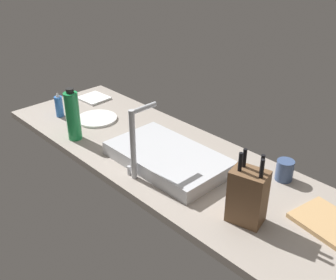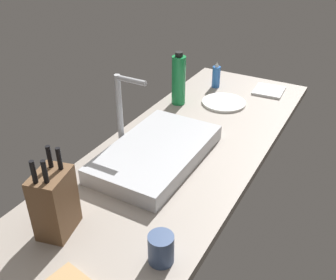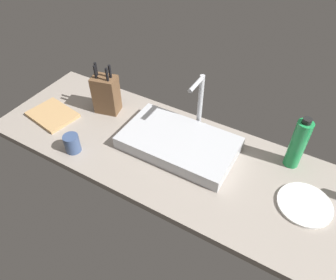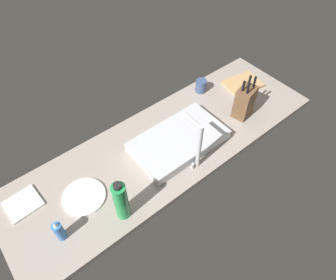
{
  "view_description": "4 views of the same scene",
  "coord_description": "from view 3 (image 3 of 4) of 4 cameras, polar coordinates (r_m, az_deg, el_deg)",
  "views": [
    {
      "loc": [
        -114.95,
        109.83,
        97.75
      ],
      "look_at": [
        0.17,
        0.08,
        11.85
      ],
      "focal_mm": 42.74,
      "sensor_mm": 36.0,
      "label": 1
    },
    {
      "loc": [
        -110.11,
        -59.18,
        86.44
      ],
      "look_at": [
        1.88,
        3.64,
        9.32
      ],
      "focal_mm": 40.64,
      "sensor_mm": 36.0,
      "label": 2
    },
    {
      "loc": [
        44.44,
        -90.12,
        110.28
      ],
      "look_at": [
        -7.17,
        -0.97,
        12.17
      ],
      "focal_mm": 33.5,
      "sensor_mm": 36.0,
      "label": 3
    },
    {
      "loc": [
        70.18,
        87.54,
        138.91
      ],
      "look_at": [
        1.77,
        3.12,
        10.39
      ],
      "focal_mm": 32.03,
      "sensor_mm": 36.0,
      "label": 4
    }
  ],
  "objects": [
    {
      "name": "cutting_board",
      "position": [
        1.79,
        -20.28,
        4.34
      ],
      "size": [
        26.97,
        22.2,
        1.8
      ],
      "primitive_type": "cube",
      "rotation": [
        0.0,
        0.0,
        -0.17
      ],
      "color": "tan",
      "rests_on": "countertop_slab"
    },
    {
      "name": "dinner_plate",
      "position": [
        1.41,
        23.6,
        -10.7
      ],
      "size": [
        22.01,
        22.01,
        1.2
      ],
      "primitive_type": "cylinder",
      "color": "white",
      "rests_on": "countertop_slab"
    },
    {
      "name": "water_bottle",
      "position": [
        1.46,
        22.58,
        -0.64
      ],
      "size": [
        6.83,
        6.83,
        26.48
      ],
      "color": "#1E8E47",
      "rests_on": "countertop_slab"
    },
    {
      "name": "faucet",
      "position": [
        1.5,
        5.77,
        7.12
      ],
      "size": [
        5.5,
        13.73,
        31.1
      ],
      "color": "#B7BABF",
      "rests_on": "countertop_slab"
    },
    {
      "name": "knife_block",
      "position": [
        1.7,
        -11.19,
        8.2
      ],
      "size": [
        14.35,
        11.79,
        27.6
      ],
      "rotation": [
        0.0,
        0.0,
        0.24
      ],
      "color": "brown",
      "rests_on": "countertop_slab"
    },
    {
      "name": "sink_basin",
      "position": [
        1.49,
        1.96,
        -0.51
      ],
      "size": [
        54.01,
        31.42,
        6.25
      ],
      "primitive_type": "cube",
      "color": "#B7BABF",
      "rests_on": "countertop_slab"
    },
    {
      "name": "countertop_slab",
      "position": [
        1.48,
        2.6,
        -3.66
      ],
      "size": [
        195.56,
        62.23,
        3.5
      ],
      "primitive_type": "cube",
      "color": "gray",
      "rests_on": "ground"
    },
    {
      "name": "coffee_mug",
      "position": [
        1.53,
        -17.05,
        -0.59
      ],
      "size": [
        7.26,
        7.26,
        8.96
      ],
      "primitive_type": "cylinder",
      "color": "#384C75",
      "rests_on": "countertop_slab"
    }
  ]
}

